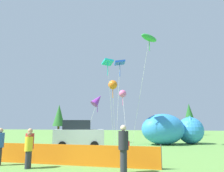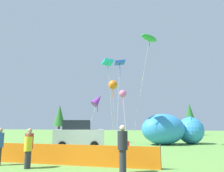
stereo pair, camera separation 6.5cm
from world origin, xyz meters
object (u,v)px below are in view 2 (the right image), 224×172
object	(u,v)px
spectator_in_red_shirt	(28,148)
kite_pink_octopus	(123,94)
spectator_in_white_shirt	(29,146)
kite_purple_delta	(98,100)
folding_chair	(125,147)
kite_blue_box	(120,64)
kite_teal_diamond	(108,64)
kite_green_fish	(149,38)
kite_orange_flower	(113,85)
inflatable_cat	(172,130)
spectator_in_yellow_shirt	(123,146)
parked_car	(79,135)

from	to	relation	value
spectator_in_red_shirt	kite_pink_octopus	size ratio (longest dim) A/B	0.28
spectator_in_white_shirt	kite_purple_delta	size ratio (longest dim) A/B	0.33
folding_chair	spectator_in_white_shirt	bearing A→B (deg)	-30.18
folding_chair	kite_pink_octopus	world-z (taller)	kite_pink_octopus
kite_purple_delta	kite_blue_box	xyz separation A→B (m)	(3.19, -3.40, 2.81)
folding_chair	kite_teal_diamond	bearing A→B (deg)	-149.49
kite_green_fish	kite_purple_delta	distance (m)	8.27
kite_orange_flower	kite_blue_box	bearing A→B (deg)	-58.29
inflatable_cat	kite_blue_box	xyz separation A→B (m)	(-4.31, -3.81, 5.94)
kite_teal_diamond	kite_blue_box	world-z (taller)	kite_teal_diamond
spectator_in_white_shirt	kite_blue_box	world-z (taller)	kite_blue_box
spectator_in_yellow_shirt	folding_chair	bearing A→B (deg)	99.94
kite_teal_diamond	kite_pink_octopus	bearing A→B (deg)	78.20
spectator_in_yellow_shirt	kite_purple_delta	bearing A→B (deg)	112.55
spectator_in_yellow_shirt	kite_pink_octopus	distance (m)	14.66
kite_pink_octopus	kite_teal_diamond	bearing A→B (deg)	-101.80
spectator_in_red_shirt	kite_blue_box	bearing A→B (deg)	78.48
spectator_in_white_shirt	kite_teal_diamond	world-z (taller)	kite_teal_diamond
kite_teal_diamond	kite_orange_flower	distance (m)	2.18
folding_chair	kite_purple_delta	world-z (taller)	kite_purple_delta
spectator_in_red_shirt	kite_orange_flower	distance (m)	12.66
inflatable_cat	kite_teal_diamond	size ratio (longest dim) A/B	0.82
kite_pink_octopus	spectator_in_white_shirt	bearing A→B (deg)	-96.07
spectator_in_yellow_shirt	kite_blue_box	size ratio (longest dim) A/B	0.25
spectator_in_yellow_shirt	kite_blue_box	world-z (taller)	kite_blue_box
parked_car	kite_teal_diamond	xyz separation A→B (m)	(1.77, 2.45, 6.51)
kite_orange_flower	kite_green_fish	xyz separation A→B (m)	(3.69, -0.44, 4.28)
folding_chair	spectator_in_yellow_shirt	bearing A→B (deg)	14.23
folding_chair	kite_orange_flower	size ratio (longest dim) A/B	0.14
kite_purple_delta	kite_pink_octopus	bearing A→B (deg)	15.08
folding_chair	spectator_in_red_shirt	world-z (taller)	spectator_in_red_shirt
kite_pink_octopus	parked_car	bearing A→B (deg)	-112.91
inflatable_cat	kite_teal_diamond	world-z (taller)	kite_teal_diamond
spectator_in_red_shirt	spectator_in_yellow_shirt	distance (m)	4.26
kite_pink_octopus	kite_orange_flower	xyz separation A→B (m)	(-0.50, -2.34, 0.58)
spectator_in_red_shirt	kite_pink_octopus	xyz separation A→B (m)	(1.43, 13.98, 4.29)
spectator_in_white_shirt	kite_orange_flower	size ratio (longest dim) A/B	0.28
spectator_in_red_shirt	kite_blue_box	world-z (taller)	kite_blue_box
parked_car	inflatable_cat	world-z (taller)	inflatable_cat
spectator_in_white_shirt	spectator_in_yellow_shirt	distance (m)	4.30
kite_purple_delta	kite_orange_flower	bearing A→B (deg)	-37.82
parked_car	kite_purple_delta	world-z (taller)	kite_purple_delta
inflatable_cat	spectator_in_red_shirt	bearing A→B (deg)	-146.96
spectator_in_white_shirt	kite_orange_flower	world-z (taller)	kite_orange_flower
spectator_in_red_shirt	kite_purple_delta	distance (m)	13.82
folding_chair	spectator_in_yellow_shirt	world-z (taller)	spectator_in_yellow_shirt
inflatable_cat	kite_green_fish	size ratio (longest dim) A/B	0.63
folding_chair	kite_blue_box	bearing A→B (deg)	-159.60
kite_orange_flower	spectator_in_yellow_shirt	bearing A→B (deg)	-73.79
spectator_in_white_shirt	spectator_in_yellow_shirt	world-z (taller)	spectator_in_yellow_shirt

